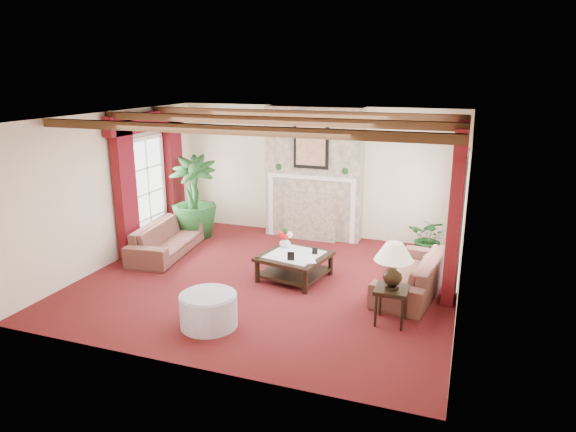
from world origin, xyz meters
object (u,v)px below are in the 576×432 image
at_px(sofa_left, 167,234).
at_px(sofa_right, 413,267).
at_px(coffee_table, 295,267).
at_px(ottoman, 209,310).
at_px(side_table, 391,305).
at_px(potted_palm, 194,215).

height_order(sofa_left, sofa_right, sofa_right).
xyz_separation_m(coffee_table, ottoman, (-0.56, -1.98, 0.02)).
distance_m(sofa_right, ottoman, 3.28).
distance_m(sofa_right, side_table, 1.23).
bearing_deg(sofa_right, coffee_table, -76.70).
distance_m(side_table, ottoman, 2.50).
distance_m(sofa_right, potted_palm, 4.81).
height_order(sofa_right, ottoman, sofa_right).
bearing_deg(coffee_table, side_table, -19.70).
bearing_deg(sofa_left, sofa_right, -99.78).
xyz_separation_m(sofa_left, side_table, (4.45, -1.42, -0.13)).
relative_size(sofa_right, coffee_table, 2.02).
xyz_separation_m(sofa_left, coffee_table, (2.69, -0.36, -0.18)).
bearing_deg(sofa_right, ottoman, -40.71).
distance_m(sofa_right, coffee_table, 1.94).
bearing_deg(ottoman, side_table, 21.60).
xyz_separation_m(potted_palm, side_table, (4.48, -2.50, -0.22)).
height_order(coffee_table, side_table, side_table).
relative_size(potted_palm, coffee_table, 1.87).
height_order(potted_palm, ottoman, potted_palm).
xyz_separation_m(potted_palm, ottoman, (2.15, -3.42, -0.25)).
distance_m(potted_palm, coffee_table, 3.09).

